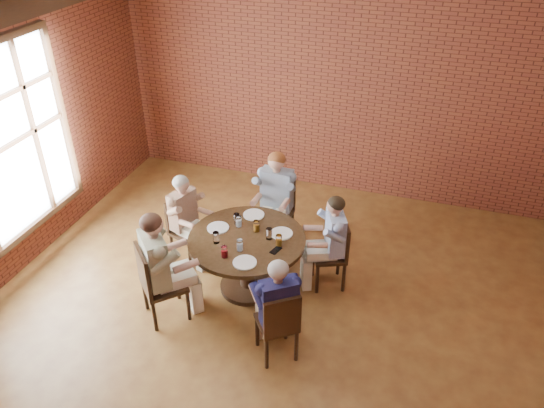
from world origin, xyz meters
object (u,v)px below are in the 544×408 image
(chair_a, at_px, (335,251))
(chair_c, at_px, (184,227))
(diner_a, at_px, (330,243))
(chair_b, at_px, (277,207))
(chair_e, at_px, (279,324))
(diner_e, at_px, (277,309))
(diner_d, at_px, (162,267))
(chair_d, at_px, (155,281))
(dining_table, at_px, (247,253))
(smartphone, at_px, (276,250))
(diner_b, at_px, (275,200))
(diner_c, at_px, (187,220))

(chair_a, relative_size, chair_c, 1.01)
(diner_a, distance_m, chair_b, 1.14)
(chair_e, relative_size, diner_e, 0.71)
(diner_d, distance_m, chair_e, 1.44)
(chair_e, bearing_deg, diner_e, -90.00)
(chair_d, xyz_separation_m, diner_d, (0.07, 0.06, 0.17))
(chair_c, bearing_deg, diner_e, -108.25)
(chair_c, distance_m, diner_d, 1.08)
(dining_table, xyz_separation_m, chair_c, (-0.98, 0.32, -0.05))
(chair_a, height_order, diner_e, diner_e)
(chair_c, height_order, chair_e, chair_e)
(chair_c, height_order, smartphone, chair_c)
(diner_b, bearing_deg, chair_c, -144.16)
(chair_d, height_order, diner_e, diner_e)
(diner_b, bearing_deg, chair_a, -31.24)
(chair_b, distance_m, diner_d, 1.97)
(chair_b, xyz_separation_m, diner_d, (-0.75, -1.81, 0.18))
(chair_b, bearing_deg, chair_d, -112.17)
(diner_a, bearing_deg, dining_table, -90.00)
(chair_a, height_order, chair_c, chair_a)
(chair_c, xyz_separation_m, chair_d, (0.20, -1.09, 0.04))
(diner_a, bearing_deg, chair_b, -152.41)
(chair_b, relative_size, diner_d, 0.68)
(dining_table, bearing_deg, chair_d, -135.57)
(dining_table, height_order, diner_b, diner_b)
(chair_c, height_order, diner_c, diner_c)
(chair_b, bearing_deg, chair_c, -141.03)
(diner_e, bearing_deg, chair_c, -72.55)
(smartphone, bearing_deg, diner_a, 62.66)
(chair_c, xyz_separation_m, chair_e, (1.67, -1.25, 0.00))
(diner_d, relative_size, smartphone, 9.10)
(diner_b, xyz_separation_m, chair_e, (0.66, -1.95, -0.18))
(diner_c, height_order, smartphone, diner_c)
(diner_b, bearing_deg, chair_b, 90.00)
(chair_c, height_order, diner_d, diner_d)
(chair_c, distance_m, chair_d, 1.11)
(diner_d, bearing_deg, dining_table, -90.00)
(chair_c, relative_size, smartphone, 5.80)
(dining_table, bearing_deg, diner_c, 161.91)
(chair_d, bearing_deg, chair_c, -34.25)
(diner_a, relative_size, smartphone, 8.18)
(chair_d, relative_size, chair_e, 1.08)
(diner_c, bearing_deg, chair_b, -31.52)
(chair_b, height_order, chair_c, chair_b)
(diner_b, bearing_deg, diner_d, -112.10)
(diner_d, height_order, diner_e, diner_d)
(diner_e, xyz_separation_m, smartphone, (-0.25, 0.75, 0.13))
(diner_a, xyz_separation_m, chair_c, (-1.89, -0.06, -0.14))
(chair_a, distance_m, diner_b, 1.13)
(chair_e, bearing_deg, diner_a, -135.63)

